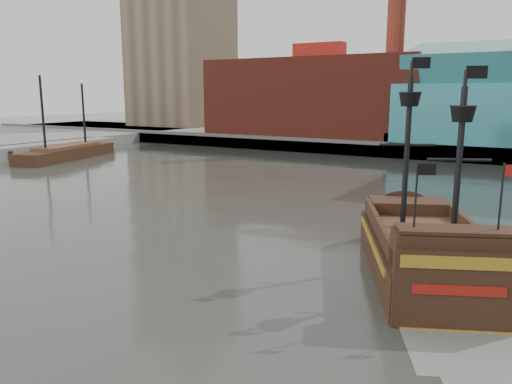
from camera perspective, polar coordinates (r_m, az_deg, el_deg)
The scene contains 7 objects.
ground at distance 28.53m, azimuth -11.21°, elevation -10.50°, with size 400.00×400.00×0.00m, color #2D2F2A.
promenade_far at distance 113.44m, azimuth 21.43°, elevation 5.63°, with size 220.00×60.00×2.00m, color slate.
seawall at distance 84.55m, azimuth 18.16°, elevation 4.41°, with size 220.00×1.00×2.60m, color #4C4C49.
pier at distance 91.17m, azimuth -26.23°, elevation 4.08°, with size 6.00×40.00×2.00m, color slate.
skyline at distance 105.91m, azimuth 24.60°, elevation 17.86°, with size 149.00×45.00×62.00m.
pirate_ship at distance 30.52m, azimuth 18.63°, elevation -7.01°, with size 12.17×18.53×13.41m.
docked_vessel at distance 86.95m, azimuth -20.76°, elevation 4.13°, with size 9.36×20.73×13.76m.
Camera 1 is at (17.90, -19.63, 10.43)m, focal length 35.00 mm.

